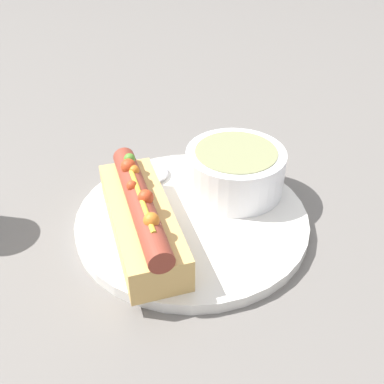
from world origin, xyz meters
name	(u,v)px	position (x,y,z in m)	size (l,w,h in m)	color
ground_plane	(192,223)	(0.00, 0.00, 0.00)	(4.00, 4.00, 0.00)	slate
dinner_plate	(192,219)	(0.00, 0.00, 0.01)	(0.26, 0.26, 0.01)	white
hot_dog	(141,216)	(-0.01, -0.06, 0.04)	(0.19, 0.13, 0.06)	#DBAD60
soup_bowl	(232,167)	(0.00, 0.07, 0.04)	(0.11, 0.11, 0.05)	white
spoon	(155,182)	(-0.07, 0.01, 0.02)	(0.11, 0.12, 0.01)	#B7B7BC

